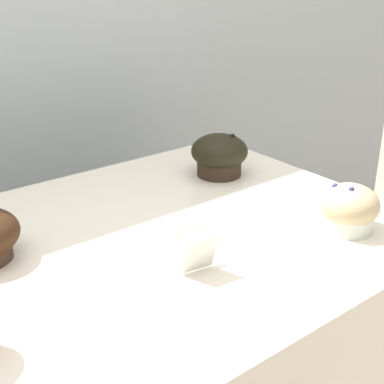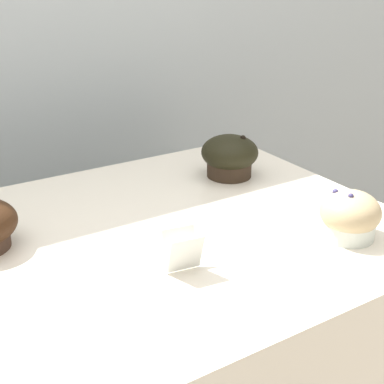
# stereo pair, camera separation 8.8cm
# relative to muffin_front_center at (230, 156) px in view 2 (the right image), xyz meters

# --- Properties ---
(wall_back) EXTENTS (3.20, 0.10, 1.80)m
(wall_back) POSITION_rel_muffin_front_center_xyz_m (-0.34, 0.47, -0.03)
(wall_back) COLOR #A8B2B7
(wall_back) RESTS_ON ground
(muffin_front_center) EXTENTS (0.12, 0.12, 0.09)m
(muffin_front_center) POSITION_rel_muffin_front_center_xyz_m (0.00, 0.00, 0.00)
(muffin_front_center) COLOR #302318
(muffin_front_center) RESTS_ON display_counter
(muffin_back_right) EXTENTS (0.10, 0.10, 0.08)m
(muffin_back_right) POSITION_rel_muffin_front_center_xyz_m (0.01, -0.31, -0.01)
(muffin_back_right) COLOR silver
(muffin_back_right) RESTS_ON display_counter
(price_card) EXTENTS (0.06, 0.05, 0.06)m
(price_card) POSITION_rel_muffin_front_center_xyz_m (-0.27, -0.26, -0.01)
(price_card) COLOR white
(price_card) RESTS_ON display_counter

